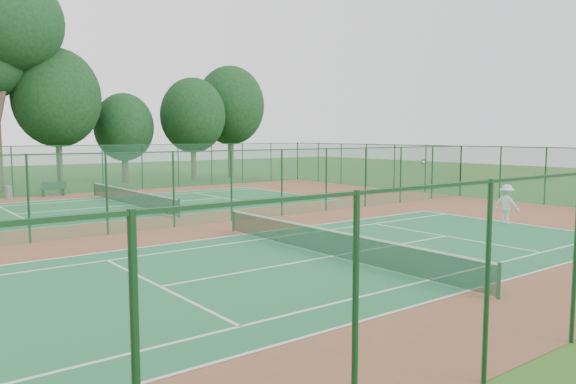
% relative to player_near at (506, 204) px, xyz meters
% --- Properties ---
extents(ground, '(120.00, 120.00, 0.00)m').
position_rel_player_near_xyz_m(ground, '(-11.38, 8.69, -0.95)').
color(ground, '#295219').
rests_on(ground, ground).
extents(red_pad, '(40.00, 36.00, 0.01)m').
position_rel_player_near_xyz_m(red_pad, '(-11.38, 8.69, -0.95)').
color(red_pad, brown).
rests_on(red_pad, ground).
extents(court_near, '(23.77, 10.97, 0.01)m').
position_rel_player_near_xyz_m(court_near, '(-11.38, -0.31, -0.94)').
color(court_near, '#1F643D').
rests_on(court_near, red_pad).
extents(court_far, '(23.77, 10.97, 0.01)m').
position_rel_player_near_xyz_m(court_far, '(-11.38, 17.69, -0.94)').
color(court_far, '#1E6135').
rests_on(court_far, red_pad).
extents(fence_north, '(40.00, 0.09, 3.50)m').
position_rel_player_near_xyz_m(fence_north, '(-11.38, 26.69, 0.81)').
color(fence_north, '#194D34').
rests_on(fence_north, ground).
extents(fence_east, '(0.09, 36.00, 3.50)m').
position_rel_player_near_xyz_m(fence_east, '(8.62, 8.69, 0.81)').
color(fence_east, '#1B532B').
rests_on(fence_east, ground).
extents(fence_divider, '(40.00, 0.09, 3.50)m').
position_rel_player_near_xyz_m(fence_divider, '(-11.38, 8.69, 0.81)').
color(fence_divider, '#1C552E').
rests_on(fence_divider, ground).
extents(tennis_net_near, '(0.10, 12.90, 0.97)m').
position_rel_player_near_xyz_m(tennis_net_near, '(-11.38, -0.31, -0.41)').
color(tennis_net_near, '#163E1F').
rests_on(tennis_net_near, ground).
extents(tennis_net_far, '(0.10, 12.90, 0.97)m').
position_rel_player_near_xyz_m(tennis_net_far, '(-11.38, 17.69, -0.41)').
color(tennis_net_far, '#163C1F').
rests_on(tennis_net_far, ground).
extents(player_near, '(0.90, 1.31, 1.86)m').
position_rel_player_near_xyz_m(player_near, '(0.00, 0.00, 0.00)').
color(player_near, silver).
rests_on(player_near, court_near).
extents(trash_bin, '(0.52, 0.52, 0.89)m').
position_rel_player_near_xyz_m(trash_bin, '(-16.39, 26.05, -0.50)').
color(trash_bin, slate).
rests_on(trash_bin, red_pad).
extents(bench, '(1.68, 0.56, 1.02)m').
position_rel_player_near_xyz_m(bench, '(-13.66, 25.59, -0.41)').
color(bench, black).
rests_on(bench, red_pad).
extents(stray_ball_a, '(0.07, 0.07, 0.07)m').
position_rel_player_near_xyz_m(stray_ball_a, '(-6.73, 7.91, -0.91)').
color(stray_ball_a, '#DDEA36').
rests_on(stray_ball_a, red_pad).
extents(stray_ball_b, '(0.07, 0.07, 0.07)m').
position_rel_player_near_xyz_m(stray_ball_b, '(-6.23, 8.36, -0.91)').
color(stray_ball_b, '#B0C22D').
rests_on(stray_ball_b, red_pad).
extents(stray_ball_c, '(0.06, 0.06, 0.06)m').
position_rel_player_near_xyz_m(stray_ball_c, '(-9.78, 7.91, -0.91)').
color(stray_ball_c, yellow).
rests_on(stray_ball_c, red_pad).
extents(evergreen_row, '(39.00, 5.00, 12.00)m').
position_rel_player_near_xyz_m(evergreen_row, '(-10.88, 32.94, -0.95)').
color(evergreen_row, black).
rests_on(evergreen_row, ground).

